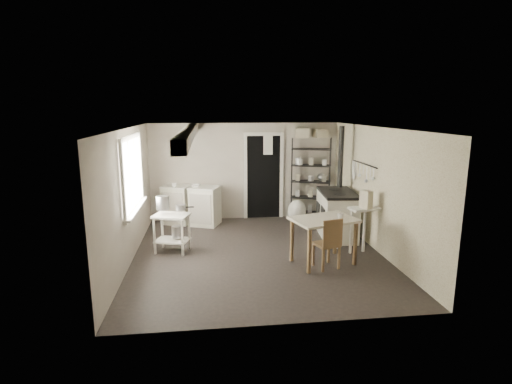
{
  "coord_description": "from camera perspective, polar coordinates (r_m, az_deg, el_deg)",
  "views": [
    {
      "loc": [
        -0.89,
        -6.94,
        2.62
      ],
      "look_at": [
        0.0,
        0.3,
        1.1
      ],
      "focal_mm": 28.0,
      "sensor_mm": 36.0,
      "label": 1
    }
  ],
  "objects": [
    {
      "name": "prep_table",
      "position": [
        7.59,
        -11.92,
        -5.49
      ],
      "size": [
        0.73,
        0.62,
        0.72
      ],
      "primitive_type": null,
      "rotation": [
        0.0,
        0.0,
        -0.3
      ],
      "color": "silver",
      "rests_on": "ground"
    },
    {
      "name": "wallpaper_panel",
      "position": [
        7.75,
        16.95,
        0.32
      ],
      "size": [
        0.01,
        5.0,
        2.3
      ],
      "primitive_type": null,
      "color": "beige",
      "rests_on": "wall_right"
    },
    {
      "name": "stove",
      "position": [
        8.47,
        11.47,
        -3.39
      ],
      "size": [
        0.79,
        1.28,
        0.96
      ],
      "primitive_type": null,
      "rotation": [
        0.0,
        0.0,
        -0.1
      ],
      "color": "silver",
      "rests_on": "ground"
    },
    {
      "name": "mixing_bowl",
      "position": [
        9.14,
        -8.65,
        1.15
      ],
      "size": [
        0.35,
        0.35,
        0.07
      ],
      "primitive_type": "imported",
      "rotation": [
        0.0,
        0.0,
        -0.2
      ],
      "color": "white",
      "rests_on": "base_cabinets"
    },
    {
      "name": "ceiling_beam",
      "position": [
        6.96,
        -9.65,
        8.15
      ],
      "size": [
        0.18,
        5.0,
        0.18
      ],
      "primitive_type": null,
      "color": "silver",
      "rests_on": "ceiling"
    },
    {
      "name": "stovepipe",
      "position": [
        8.74,
        12.01,
        4.75
      ],
      "size": [
        0.12,
        0.12,
        1.55
      ],
      "primitive_type": null,
      "rotation": [
        0.0,
        0.0,
        -0.01
      ],
      "color": "black",
      "rests_on": "stove"
    },
    {
      "name": "base_cabinets",
      "position": [
        9.34,
        -9.23,
        -1.75
      ],
      "size": [
        1.47,
        1.03,
        0.89
      ],
      "primitive_type": null,
      "rotation": [
        0.0,
        0.0,
        -0.36
      ],
      "color": "silver",
      "rests_on": "ground"
    },
    {
      "name": "ceiling",
      "position": [
        7.0,
        0.3,
        9.15
      ],
      "size": [
        5.0,
        5.0,
        0.0
      ],
      "primitive_type": "plane",
      "rotation": [
        3.14,
        0.0,
        0.0
      ],
      "color": "silver",
      "rests_on": "wall_back"
    },
    {
      "name": "storage_box_b",
      "position": [
        9.68,
        9.16,
        7.9
      ],
      "size": [
        0.34,
        0.32,
        0.19
      ],
      "primitive_type": "cube",
      "rotation": [
        0.0,
        0.0,
        0.21
      ],
      "color": "beige",
      "rests_on": "shelf_rack"
    },
    {
      "name": "work_table",
      "position": [
        7.01,
        9.57,
        -7.04
      ],
      "size": [
        1.21,
        1.0,
        0.8
      ],
      "primitive_type": null,
      "rotation": [
        0.0,
        0.0,
        0.28
      ],
      "color": "beige",
      "rests_on": "ground"
    },
    {
      "name": "shelf_rack",
      "position": [
        9.71,
        7.84,
        1.76
      ],
      "size": [
        0.99,
        0.65,
        1.96
      ],
      "primitive_type": null,
      "rotation": [
        0.0,
        0.0,
        -0.34
      ],
      "color": "black",
      "rests_on": "ground"
    },
    {
      "name": "utensil_rail",
      "position": [
        8.21,
        15.12,
        3.88
      ],
      "size": [
        0.06,
        1.2,
        0.44
      ],
      "primitive_type": null,
      "color": "silver",
      "rests_on": "wall_right"
    },
    {
      "name": "floor",
      "position": [
        7.47,
        0.28,
        -8.76
      ],
      "size": [
        5.0,
        5.0,
        0.0
      ],
      "primitive_type": "plane",
      "color": "black",
      "rests_on": "ground"
    },
    {
      "name": "wall_front",
      "position": [
        4.76,
        4.14,
        -6.26
      ],
      "size": [
        4.5,
        0.02,
        2.3
      ],
      "primitive_type": "cube",
      "color": "#B7AD9C",
      "rests_on": "ground"
    },
    {
      "name": "floor_crock",
      "position": [
        7.89,
        11.58,
        -7.31
      ],
      "size": [
        0.11,
        0.11,
        0.14
      ],
      "primitive_type": "cylinder",
      "rotation": [
        0.0,
        0.0,
        -0.01
      ],
      "color": "white",
      "rests_on": "ground"
    },
    {
      "name": "flour_sack",
      "position": [
        9.51,
        5.87,
        -2.79
      ],
      "size": [
        0.48,
        0.43,
        0.52
      ],
      "primitive_type": "ellipsoid",
      "rotation": [
        0.0,
        0.0,
        -0.16
      ],
      "color": "white",
      "rests_on": "ground"
    },
    {
      "name": "table_cup",
      "position": [
        6.87,
        11.92,
        -3.75
      ],
      "size": [
        0.11,
        0.11,
        0.1
      ],
      "primitive_type": "imported",
      "rotation": [
        0.0,
        0.0,
        -0.02
      ],
      "color": "white",
      "rests_on": "work_table"
    },
    {
      "name": "wall_back",
      "position": [
        9.59,
        -1.6,
        2.96
      ],
      "size": [
        4.5,
        0.02,
        2.3
      ],
      "primitive_type": "cube",
      "color": "#B7AD9C",
      "rests_on": "ground"
    },
    {
      "name": "wall_left",
      "position": [
        7.22,
        -17.71,
        -0.54
      ],
      "size": [
        0.02,
        5.0,
        2.3
      ],
      "primitive_type": "cube",
      "color": "#B7AD9C",
      "rests_on": "ground"
    },
    {
      "name": "wall_right",
      "position": [
        7.76,
        17.02,
        0.33
      ],
      "size": [
        0.02,
        5.0,
        2.3
      ],
      "primitive_type": "cube",
      "color": "#B7AD9C",
      "rests_on": "ground"
    },
    {
      "name": "chair",
      "position": [
        6.79,
        10.05,
        -6.73
      ],
      "size": [
        0.45,
        0.46,
        0.88
      ],
      "primitive_type": null,
      "rotation": [
        0.0,
        0.0,
        0.28
      ],
      "color": "brown",
      "rests_on": "ground"
    },
    {
      "name": "side_ledge",
      "position": [
        7.68,
        15.08,
        -5.21
      ],
      "size": [
        0.6,
        0.4,
        0.85
      ],
      "primitive_type": null,
      "rotation": [
        0.0,
        0.0,
        0.21
      ],
      "color": "silver",
      "rests_on": "ground"
    },
    {
      "name": "counter_cup",
      "position": [
        9.18,
        -11.61,
        1.15
      ],
      "size": [
        0.14,
        0.14,
        0.09
      ],
      "primitive_type": "imported",
      "rotation": [
        0.0,
        0.0,
        -0.3
      ],
      "color": "white",
      "rests_on": "base_cabinets"
    },
    {
      "name": "stockpot",
      "position": [
        7.5,
        -13.18,
        -1.49
      ],
      "size": [
        0.3,
        0.3,
        0.25
      ],
      "primitive_type": "cylinder",
      "rotation": [
        0.0,
        0.0,
        -0.32
      ],
      "color": "silver",
      "rests_on": "prep_table"
    },
    {
      "name": "bucket",
      "position": [
        7.6,
        -11.19,
        -5.56
      ],
      "size": [
        0.21,
        0.21,
        0.22
      ],
      "primitive_type": "cylinder",
      "rotation": [
        0.0,
        0.0,
        0.07
      ],
      "color": "silver",
      "rests_on": "prep_table"
    },
    {
      "name": "oats_box",
      "position": [
        7.5,
        15.45,
        -1.05
      ],
      "size": [
        0.2,
        0.25,
        0.32
      ],
      "primitive_type": "cube",
      "rotation": [
        0.0,
        0.0,
        0.38
      ],
      "color": "beige",
      "rests_on": "side_ledge"
    },
    {
      "name": "shelf_jar",
      "position": [
        9.61,
        6.32,
        4.26
      ],
      "size": [
        0.11,
        0.11,
        0.2
      ],
      "primitive_type": "imported",
      "rotation": [
        0.0,
        0.0,
        0.22
      ],
      "color": "white",
      "rests_on": "shelf_rack"
    },
    {
      "name": "saucepan",
      "position": [
        7.45,
        -10.71,
        -2.17
      ],
      "size": [
        0.22,
        0.22,
        0.1
      ],
      "primitive_type": "cylinder",
      "rotation": [
        0.0,
        0.0,
        0.24
      ],
      "color": "silver",
      "rests_on": "prep_table"
    },
    {
      "name": "doorway",
      "position": [
        9.64,
        1.08,
        2.1
      ],
      "size": [
        0.96,
        0.1,
        2.08
      ],
      "primitive_type": null,
      "color": "silver",
      "rests_on": "ground"
    },
    {
      "name": "storage_box_a",
      "position": [
        9.54,
        6.62,
        8.03
      ],
      "size": [
        0.37,
        0.34,
        0.22
      ],
      "primitive_type": "cube",
      "rotation": [
        0.0,
        0.0,
        -0.21
      ],
      "color": "beige",
      "rests_on": "shelf_rack"
    },
    {
      "name": "window",
      "position": [
        7.35,
        -17.37,
        2.47
      ],
      "size": [
        0.12,
        1.76,
        1.28
      ],
      "primitive_type": null,
      "color": "silver",
      "rests_on": "wall_left"
    }
  ]
}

